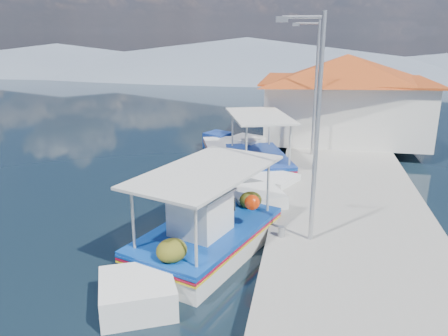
# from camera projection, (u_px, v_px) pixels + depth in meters

# --- Properties ---
(ground) EXTENTS (160.00, 160.00, 0.00)m
(ground) POSITION_uv_depth(u_px,v_px,m) (127.00, 275.00, 11.40)
(ground) COLOR black
(ground) RESTS_ON ground
(quay) EXTENTS (5.00, 44.00, 0.50)m
(quay) POSITION_uv_depth(u_px,v_px,m) (347.00, 199.00, 15.88)
(quay) COLOR gray
(quay) RESTS_ON ground
(bollards) EXTENTS (0.20, 17.20, 0.30)m
(bollards) POSITION_uv_depth(u_px,v_px,m) (288.00, 192.00, 15.44)
(bollards) COLOR #A5A8AD
(bollards) RESTS_ON quay
(main_caique) EXTENTS (4.21, 7.89, 2.75)m
(main_caique) POSITION_uv_depth(u_px,v_px,m) (207.00, 235.00, 12.46)
(main_caique) COLOR silver
(main_caique) RESTS_ON ground
(caique_green_canopy) EXTENTS (3.89, 7.29, 2.88)m
(caique_green_canopy) POSITION_uv_depth(u_px,v_px,m) (259.00, 163.00, 19.62)
(caique_green_canopy) COLOR silver
(caique_green_canopy) RESTS_ON ground
(caique_blue_hull) EXTENTS (2.94, 5.48, 1.03)m
(caique_blue_hull) POSITION_uv_depth(u_px,v_px,m) (224.00, 152.00, 22.06)
(caique_blue_hull) COLOR navy
(caique_blue_hull) RESTS_ON ground
(harbor_building) EXTENTS (10.49, 10.49, 4.40)m
(harbor_building) POSITION_uv_depth(u_px,v_px,m) (345.00, 95.00, 23.52)
(harbor_building) COLOR silver
(harbor_building) RESTS_ON quay
(lamp_post_near) EXTENTS (1.21, 0.14, 6.00)m
(lamp_post_near) POSITION_uv_depth(u_px,v_px,m) (314.00, 120.00, 11.32)
(lamp_post_near) COLOR #A5A8AD
(lamp_post_near) RESTS_ON quay
(lamp_post_far) EXTENTS (1.21, 0.14, 6.00)m
(lamp_post_far) POSITION_uv_depth(u_px,v_px,m) (314.00, 82.00, 19.76)
(lamp_post_far) COLOR #A5A8AD
(lamp_post_far) RESTS_ON quay
(mountain_ridge) EXTENTS (171.40, 96.00, 5.50)m
(mountain_ridge) POSITION_uv_depth(u_px,v_px,m) (328.00, 61.00, 62.12)
(mountain_ridge) COLOR slate
(mountain_ridge) RESTS_ON ground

